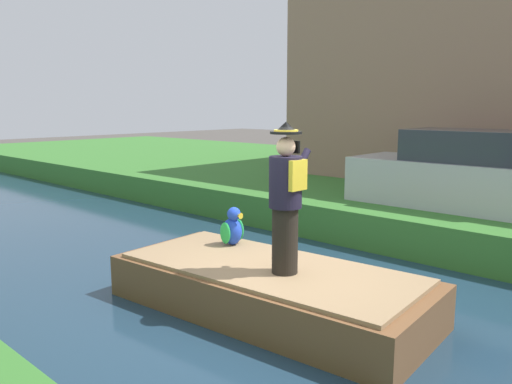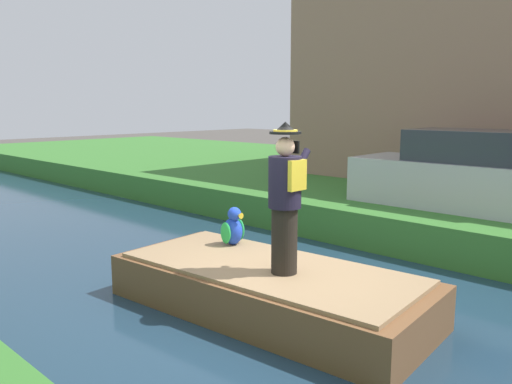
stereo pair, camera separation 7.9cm
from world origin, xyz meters
TOP-DOWN VIEW (x-y plane):
  - ground_plane at (0.00, 0.00)m, footprint 80.00×80.00m
  - canal_water at (0.00, 0.00)m, footprint 6.53×48.00m
  - boat at (0.00, 0.28)m, footprint 2.15×4.34m
  - person_pirate at (-0.07, -0.06)m, footprint 0.61×0.42m
  - parrot_plush at (0.40, 1.34)m, footprint 0.36×0.34m
  - parked_car_silver at (5.16, -0.09)m, footprint 1.75×4.02m

SIDE VIEW (x-z plane):
  - ground_plane at x=0.00m, z-range 0.00..0.00m
  - canal_water at x=0.00m, z-range 0.00..0.10m
  - boat at x=0.00m, z-range 0.10..0.71m
  - parrot_plush at x=0.40m, z-range 0.67..1.24m
  - parked_car_silver at x=5.16m, z-range 0.67..2.17m
  - person_pirate at x=-0.07m, z-range 0.71..2.56m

